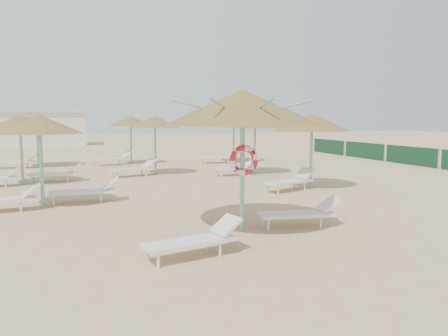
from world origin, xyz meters
name	(u,v)px	position (x,y,z in m)	size (l,w,h in m)	color
ground	(237,233)	(0.00, 0.00, 0.00)	(120.00, 120.00, 0.00)	tan
main_palapa	(243,108)	(0.22, 0.24, 2.78)	(3.56, 3.56, 3.19)	#72C6AB
lounger_main_a	(196,240)	(-1.32, -1.31, 0.32)	(1.94, 0.94, 0.68)	silver
lounger_main_b	(302,213)	(1.65, 0.02, 0.33)	(1.97, 0.89, 0.69)	silver
palapa_field	(152,123)	(0.10, 10.88, 2.31)	(14.19, 13.89, 2.72)	#72C6AB
service_hut	(40,128)	(-6.00, 35.00, 1.64)	(8.40, 4.40, 3.25)	silver
windbreak_fence	(411,156)	(14.00, 9.96, 0.50)	(0.08, 19.84, 1.10)	#164424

